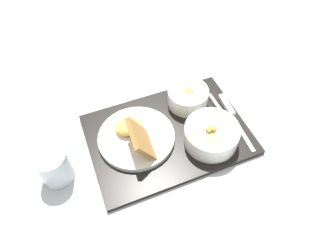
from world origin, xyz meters
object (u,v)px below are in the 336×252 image
knife (229,110)px  bowl_salad (211,134)px  bowl_soup (188,96)px  plate_main (136,136)px  spoon (226,119)px  glass_water (55,168)px

knife → bowl_salad: bearing=-50.2°
bowl_soup → plate_main: 0.19m
knife → spoon: 0.03m
bowl_soup → glass_water: bearing=4.0°
spoon → glass_water: glass_water is taller
bowl_salad → plate_main: bearing=-32.5°
bowl_soup → glass_water: size_ratio=1.28×
bowl_soup → glass_water: glass_water is taller
spoon → glass_water: bearing=-92.0°
bowl_soup → spoon: 0.12m
bowl_soup → plate_main: bearing=11.6°
glass_water → plate_main: bearing=177.2°
bowl_soup → spoon: bowl_soup is taller
bowl_salad → bowl_soup: bearing=-99.0°
bowl_salad → glass_water: (0.37, -0.11, -0.00)m
bowl_soup → glass_water: 0.40m
spoon → bowl_soup: bearing=-144.6°
plate_main → glass_water: (0.21, -0.01, 0.01)m
bowl_soup → plate_main: size_ratio=0.58×
bowl_salad → bowl_soup: bowl_salad is taller
bowl_soup → plate_main: plate_main is taller
bowl_salad → knife: 0.12m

